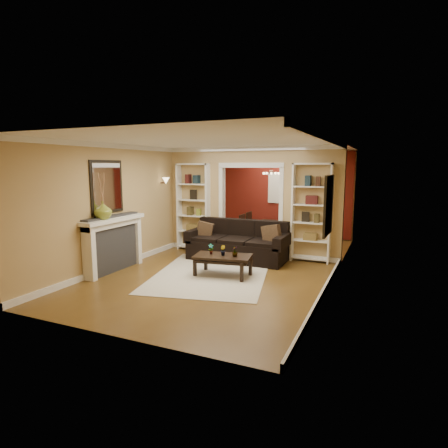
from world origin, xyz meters
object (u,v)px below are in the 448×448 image
at_px(bookshelf_left, 194,207).
at_px(fireplace, 115,245).
at_px(dining_table, 270,233).
at_px(bookshelf_right, 311,213).
at_px(coffee_table, 223,266).
at_px(sofa, 237,241).

bearing_deg(bookshelf_left, fireplace, -102.05).
height_order(bookshelf_left, dining_table, bookshelf_left).
bearing_deg(dining_table, bookshelf_right, -140.15).
relative_size(coffee_table, dining_table, 0.72).
bearing_deg(coffee_table, bookshelf_left, 121.36).
distance_m(sofa, bookshelf_right, 1.85).
distance_m(bookshelf_left, fireplace, 2.65).
distance_m(sofa, coffee_table, 1.40).
bearing_deg(sofa, bookshelf_left, 158.65).
xyz_separation_m(bookshelf_left, dining_table, (1.56, 1.84, -0.87)).
bearing_deg(coffee_table, sofa, 89.31).
bearing_deg(dining_table, fireplace, 154.30).
distance_m(coffee_table, bookshelf_left, 2.74).
height_order(bookshelf_left, fireplace, bookshelf_left).
relative_size(sofa, dining_table, 1.50).
relative_size(coffee_table, fireplace, 0.67).
bearing_deg(bookshelf_left, coffee_table, -48.59).
relative_size(bookshelf_left, fireplace, 1.35).
xyz_separation_m(sofa, fireplace, (-2.02, -1.95, 0.11)).
bearing_deg(bookshelf_left, bookshelf_right, 0.00).
relative_size(bookshelf_right, dining_table, 1.44).
bearing_deg(sofa, bookshelf_right, 19.74).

